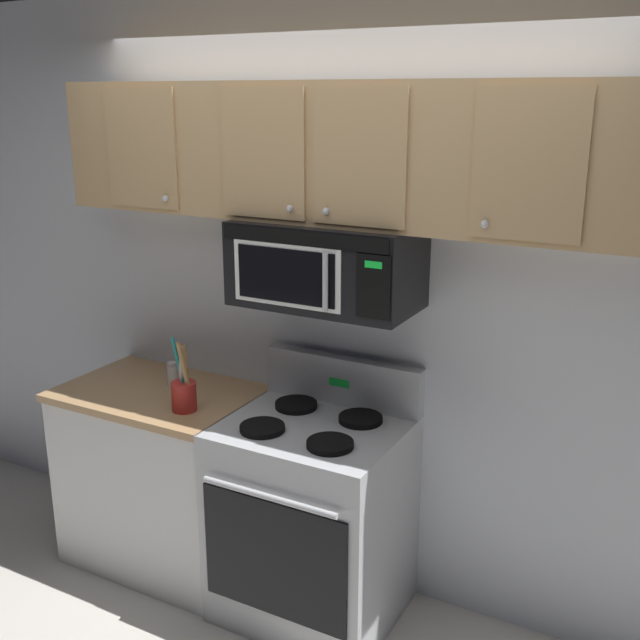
# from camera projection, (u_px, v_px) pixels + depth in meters

# --- Properties ---
(back_wall) EXTENTS (5.20, 0.10, 2.70)m
(back_wall) POSITION_uv_depth(u_px,v_px,m) (352.00, 303.00, 3.41)
(back_wall) COLOR silver
(back_wall) RESTS_ON ground_plane
(stove_range) EXTENTS (0.76, 0.69, 1.12)m
(stove_range) POSITION_uv_depth(u_px,v_px,m) (313.00, 516.00, 3.35)
(stove_range) COLOR #B7BABF
(stove_range) RESTS_ON ground_plane
(over_range_microwave) EXTENTS (0.76, 0.43, 0.35)m
(over_range_microwave) POSITION_uv_depth(u_px,v_px,m) (326.00, 265.00, 3.13)
(over_range_microwave) COLOR black
(upper_cabinets) EXTENTS (2.50, 0.36, 0.55)m
(upper_cabinets) POSITION_uv_depth(u_px,v_px,m) (330.00, 153.00, 3.03)
(upper_cabinets) COLOR tan
(counter_segment) EXTENTS (0.93, 0.65, 0.90)m
(counter_segment) POSITION_uv_depth(u_px,v_px,m) (164.00, 475.00, 3.75)
(counter_segment) COLOR silver
(counter_segment) RESTS_ON ground_plane
(utensil_crock_red) EXTENTS (0.11, 0.11, 0.33)m
(utensil_crock_red) POSITION_uv_depth(u_px,v_px,m) (184.00, 392.00, 3.36)
(utensil_crock_red) COLOR red
(utensil_crock_red) RESTS_ON counter_segment
(salt_shaker) EXTENTS (0.05, 0.05, 0.12)m
(salt_shaker) POSITION_uv_depth(u_px,v_px,m) (173.00, 374.00, 3.66)
(salt_shaker) COLOR white
(salt_shaker) RESTS_ON counter_segment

